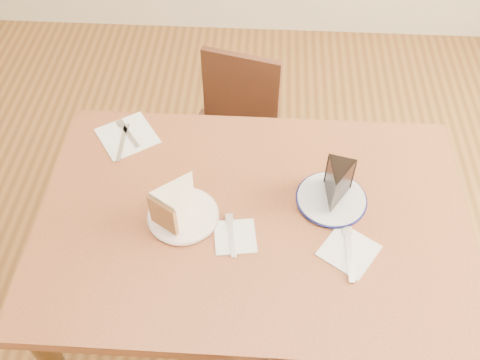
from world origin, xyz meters
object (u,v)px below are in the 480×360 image
chair_far (232,139)px  plate_navy (331,199)px  table (252,236)px  carrot_cake (179,200)px  chocolate_cake (336,187)px  plate_cream (183,215)px

chair_far → plate_navy: 0.73m
table → carrot_cake: size_ratio=9.78×
plate_navy → carrot_cake: bearing=-170.4°
chair_far → chocolate_cake: (0.33, -0.56, 0.40)m
plate_navy → chair_far: bearing=120.3°
chair_far → chocolate_cake: chocolate_cake is taller
carrot_cake → plate_navy: bearing=42.2°
chair_far → carrot_cake: carrot_cake is taller
chair_far → chocolate_cake: bearing=134.9°
plate_navy → carrot_cake: size_ratio=1.57×
table → chair_far: 0.68m
table → plate_cream: (-0.19, -0.01, 0.10)m
plate_cream → carrot_cake: size_ratio=1.54×
chocolate_cake → plate_navy: bearing=-12.6°
chocolate_cake → carrot_cake: bearing=22.8°
plate_navy → chocolate_cake: bearing=-26.3°
chair_far → chocolate_cake: size_ratio=6.82×
chocolate_cake → chair_far: bearing=-45.8°
chair_far → plate_navy: plate_navy is taller
plate_cream → chocolate_cake: 0.43m
plate_navy → chocolate_cake: chocolate_cake is taller
table → plate_cream: plate_cream is taller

